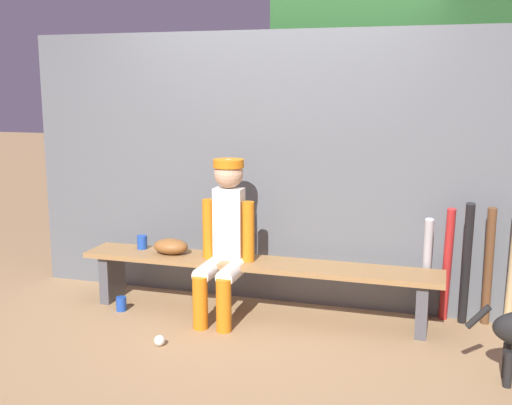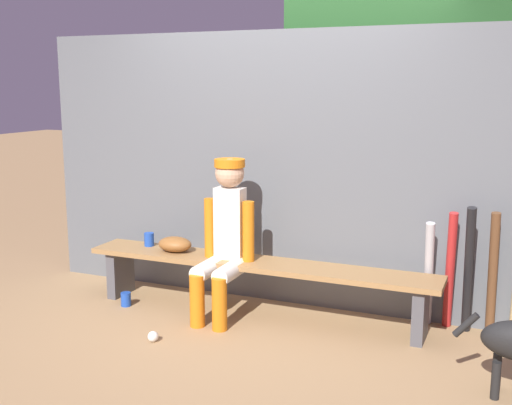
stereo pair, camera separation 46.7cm
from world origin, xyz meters
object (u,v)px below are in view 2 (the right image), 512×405
bat_aluminum_black (469,271)px  baseball (153,336)px  cup_on_ground (126,299)px  dugout_bench (256,272)px  player_seated (224,234)px  baseball_glove (175,244)px  bat_aluminum_red (450,271)px  scoreboard (408,18)px  cup_on_bench (149,239)px  bat_aluminum_silver (429,274)px  bat_wood_dark (493,274)px

bat_aluminum_black → baseball: size_ratio=12.77×
cup_on_ground → baseball: bearing=-42.3°
dugout_bench → player_seated: player_seated is taller
baseball_glove → bat_aluminum_red: (2.08, 0.28, -0.05)m
baseball_glove → scoreboard: size_ratio=0.09×
bat_aluminum_red → baseball: (-1.84, -1.03, -0.40)m
bat_aluminum_red → cup_on_ground: bat_aluminum_red is taller
cup_on_ground → scoreboard: 3.26m
scoreboard → cup_on_ground: bearing=-142.1°
baseball_glove → scoreboard: 2.67m
cup_on_ground → cup_on_bench: 0.52m
bat_aluminum_red → bat_aluminum_black: bearing=-28.5°
bat_aluminum_black → cup_on_bench: bat_aluminum_black is taller
baseball → baseball_glove: bearing=108.3°
bat_aluminum_silver → bat_aluminum_black: 0.29m
dugout_bench → player_seated: bearing=-154.1°
bat_aluminum_silver → baseball: bearing=-149.3°
player_seated → bat_aluminum_red: (1.60, 0.38, -0.20)m
bat_aluminum_black → bat_wood_dark: size_ratio=1.06×
baseball → cup_on_bench: 1.08m
bat_aluminum_black → scoreboard: size_ratio=0.29×
bat_wood_dark → scoreboard: bearing=130.4°
bat_aluminum_red → cup_on_ground: bearing=-168.3°
bat_aluminum_silver → bat_aluminum_black: (0.27, -0.05, 0.07)m
cup_on_ground → bat_aluminum_red: bearing=11.7°
bat_aluminum_silver → cup_on_ground: size_ratio=7.30×
bat_wood_dark → baseball_glove: bearing=-173.4°
player_seated → bat_wood_dark: bearing=11.4°
baseball_glove → baseball: (0.25, -0.75, -0.45)m
bat_aluminum_black → player_seated: bearing=-169.8°
dugout_bench → baseball_glove: 0.72m
bat_aluminum_black → scoreboard: 2.19m
player_seated → baseball_glove: bearing=168.0°
dugout_bench → baseball: bearing=-121.2°
dugout_bench → bat_aluminum_silver: size_ratio=3.44×
baseball_glove → bat_wood_dark: bearing=6.6°
bat_aluminum_black → baseball: bearing=-154.1°
player_seated → bat_aluminum_silver: 1.52m
player_seated → bat_aluminum_black: (1.73, 0.31, -0.17)m
bat_wood_dark → baseball: 2.39m
player_seated → bat_wood_dark: player_seated is taller
bat_aluminum_red → bat_aluminum_silver: bearing=-171.7°
bat_aluminum_black → scoreboard: (-0.67, 1.03, 1.81)m
baseball_glove → bat_aluminum_black: size_ratio=0.30×
bat_aluminum_silver → bat_aluminum_red: size_ratio=0.92×
cup_on_ground → scoreboard: (1.88, 1.46, 2.23)m
bat_aluminum_silver → bat_aluminum_black: bat_aluminum_black is taller
cup_on_ground → scoreboard: scoreboard is taller
player_seated → baseball_glove: player_seated is taller
bat_wood_dark → baseball: bat_wood_dark is taller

